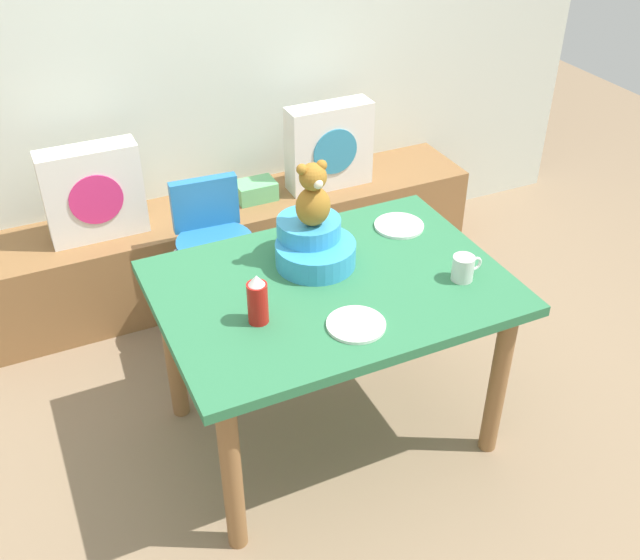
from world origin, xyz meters
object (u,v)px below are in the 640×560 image
at_px(pillow_floral_left, 93,193).
at_px(coffee_mug, 464,268).
at_px(pillow_floral_right, 329,146).
at_px(ketchup_bottle, 258,300).
at_px(book_stack, 256,190).
at_px(infant_seat_teal, 312,245).
at_px(dinner_plate_near, 399,226).
at_px(highchair, 214,246).
at_px(dinner_plate_far, 356,325).
at_px(dining_table, 331,307).
at_px(teddy_bear, 312,196).

xyz_separation_m(pillow_floral_left, coffee_mug, (1.08, -1.35, 0.11)).
bearing_deg(pillow_floral_right, ketchup_bottle, -124.38).
distance_m(book_stack, ketchup_bottle, 1.41).
xyz_separation_m(infant_seat_teal, dinner_plate_near, (0.42, 0.08, -0.07)).
distance_m(pillow_floral_left, ketchup_bottle, 1.32).
relative_size(highchair, dinner_plate_far, 3.95).
relative_size(coffee_mug, dinner_plate_far, 0.60).
xyz_separation_m(pillow_floral_left, ketchup_bottle, (0.32, -1.27, 0.15)).
xyz_separation_m(pillow_floral_right, dining_table, (-0.55, -1.18, -0.05)).
relative_size(book_stack, dinner_plate_far, 1.00).
xyz_separation_m(highchair, coffee_mug, (0.65, -0.94, 0.27)).
height_order(highchair, infant_seat_teal, infant_seat_teal).
height_order(pillow_floral_left, teddy_bear, teddy_bear).
distance_m(pillow_floral_right, dinner_plate_far, 1.55).
height_order(pillow_floral_right, infant_seat_teal, same).
xyz_separation_m(infant_seat_teal, teddy_bear, (-0.00, -0.00, 0.21)).
relative_size(pillow_floral_right, infant_seat_teal, 1.33).
height_order(infant_seat_teal, ketchup_bottle, ketchup_bottle).
relative_size(pillow_floral_right, dinner_plate_far, 2.20).
distance_m(pillow_floral_left, highchair, 0.62).
bearing_deg(book_stack, dining_table, -97.19).
bearing_deg(dinner_plate_near, ketchup_bottle, -155.36).
distance_m(infant_seat_teal, ketchup_bottle, 0.41).
height_order(pillow_floral_right, coffee_mug, pillow_floral_right).
xyz_separation_m(dining_table, coffee_mug, (0.44, -0.18, 0.15)).
bearing_deg(teddy_bear, dining_table, -88.51).
distance_m(highchair, teddy_bear, 0.81).
relative_size(infant_seat_teal, dinner_plate_far, 1.65).
height_order(teddy_bear, dinner_plate_near, teddy_bear).
bearing_deg(book_stack, dinner_plate_far, -97.28).
xyz_separation_m(highchair, teddy_bear, (0.21, -0.60, 0.50)).
bearing_deg(dinner_plate_near, infant_seat_teal, -168.98).
bearing_deg(infant_seat_teal, highchair, 108.86).
bearing_deg(pillow_floral_left, infant_seat_teal, -58.20).
bearing_deg(highchair, ketchup_bottle, -97.24).
bearing_deg(book_stack, ketchup_bottle, -109.95).
height_order(highchair, ketchup_bottle, ketchup_bottle).
distance_m(pillow_floral_left, dining_table, 1.34).
bearing_deg(coffee_mug, dinner_plate_near, 93.28).
bearing_deg(coffee_mug, highchair, 124.80).
height_order(pillow_floral_left, coffee_mug, pillow_floral_left).
relative_size(pillow_floral_right, highchair, 0.56).
height_order(pillow_floral_left, dinner_plate_near, pillow_floral_left).
bearing_deg(infant_seat_teal, dinner_plate_far, -94.23).
height_order(book_stack, teddy_bear, teddy_bear).
xyz_separation_m(dining_table, highchair, (-0.21, 0.76, -0.11)).
relative_size(teddy_bear, coffee_mug, 2.08).
distance_m(book_stack, teddy_bear, 1.17).
bearing_deg(dinner_plate_far, pillow_floral_left, 112.68).
bearing_deg(dinner_plate_far, ketchup_bottle, 150.22).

